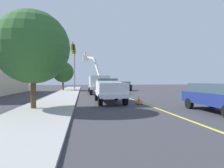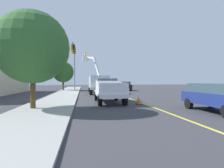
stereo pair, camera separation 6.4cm
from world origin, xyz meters
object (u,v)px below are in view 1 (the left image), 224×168
at_px(trailing_sedan, 218,96).
at_px(traffic_signal_mast, 74,57).
at_px(traffic_cone_mid_rear, 114,92).
at_px(traffic_cone_trailing, 108,89).
at_px(passing_minivan, 124,85).
at_px(traffic_cone_leading, 139,100).
at_px(traffic_cone_mid_front, 121,94).
at_px(service_pickup_truck, 109,89).
at_px(utility_bucket_truck, 98,83).

distance_m(trailing_sedan, traffic_signal_mast, 22.90).
distance_m(traffic_cone_mid_rear, traffic_cone_trailing, 6.78).
xyz_separation_m(passing_minivan, traffic_signal_mast, (-3.45, 9.37, 4.64)).
relative_size(traffic_cone_leading, traffic_cone_trailing, 1.03).
xyz_separation_m(traffic_cone_mid_rear, traffic_signal_mast, (5.86, 5.23, 5.24)).
distance_m(passing_minivan, traffic_cone_trailing, 4.52).
bearing_deg(traffic_cone_trailing, traffic_cone_mid_rear, 176.10).
bearing_deg(traffic_cone_mid_front, passing_minivan, -17.12).
bearing_deg(traffic_cone_mid_front, traffic_cone_mid_rear, -4.19).
bearing_deg(traffic_cone_mid_rear, traffic_cone_trailing, -3.90).
height_order(passing_minivan, traffic_cone_mid_rear, passing_minivan).
height_order(passing_minivan, traffic_cone_mid_front, passing_minivan).
bearing_deg(service_pickup_truck, traffic_cone_mid_rear, -14.94).
bearing_deg(traffic_cone_leading, traffic_cone_mid_rear, -1.93).
relative_size(service_pickup_truck, traffic_cone_trailing, 7.88).
distance_m(utility_bucket_truck, traffic_signal_mast, 6.16).
height_order(traffic_cone_leading, traffic_cone_mid_rear, traffic_cone_mid_rear).
xyz_separation_m(traffic_cone_mid_front, traffic_cone_mid_rear, (5.38, -0.39, -0.03)).
distance_m(service_pickup_truck, traffic_cone_mid_rear, 9.37).
xyz_separation_m(traffic_cone_mid_rear, traffic_cone_trailing, (6.76, -0.46, -0.01)).
xyz_separation_m(service_pickup_truck, traffic_cone_trailing, (15.78, -2.87, -0.76)).
distance_m(passing_minivan, trailing_sedan, 24.38).
relative_size(service_pickup_truck, passing_minivan, 1.17).
xyz_separation_m(utility_bucket_truck, traffic_signal_mast, (3.22, 3.38, 4.02)).
height_order(traffic_cone_leading, traffic_cone_mid_front, traffic_cone_mid_front).
relative_size(utility_bucket_truck, traffic_cone_mid_front, 10.22).
relative_size(traffic_cone_mid_rear, traffic_signal_mast, 0.09).
distance_m(utility_bucket_truck, trailing_sedan, 18.31).
bearing_deg(traffic_cone_leading, utility_bucket_truck, 6.40).
distance_m(passing_minivan, traffic_cone_leading, 20.49).
xyz_separation_m(passing_minivan, traffic_cone_mid_front, (-14.70, 4.53, -0.57)).
distance_m(traffic_cone_leading, traffic_cone_trailing, 17.44).
relative_size(utility_bucket_truck, trailing_sedan, 1.70).
height_order(passing_minivan, trailing_sedan, same).
bearing_deg(utility_bucket_truck, traffic_cone_trailing, -29.33).
bearing_deg(traffic_cone_trailing, utility_bucket_truck, 150.67).
relative_size(passing_minivan, traffic_cone_mid_rear, 6.49).
height_order(utility_bucket_truck, traffic_cone_mid_rear, utility_bucket_truck).
relative_size(service_pickup_truck, traffic_cone_leading, 7.66).
relative_size(trailing_sedan, traffic_cone_mid_rear, 6.49).
height_order(utility_bucket_truck, traffic_cone_trailing, utility_bucket_truck).
bearing_deg(traffic_cone_trailing, service_pickup_truck, 169.70).
distance_m(trailing_sedan, traffic_cone_leading, 5.48).
relative_size(traffic_cone_mid_front, traffic_cone_trailing, 1.12).
distance_m(passing_minivan, traffic_cone_mid_rear, 10.21).
height_order(traffic_cone_mid_front, traffic_cone_trailing, traffic_cone_mid_front).
height_order(trailing_sedan, traffic_signal_mast, traffic_signal_mast).
bearing_deg(trailing_sedan, traffic_cone_trailing, 6.38).
distance_m(trailing_sedan, traffic_cone_trailing, 21.94).
height_order(traffic_cone_mid_rear, traffic_cone_trailing, traffic_cone_mid_rear).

